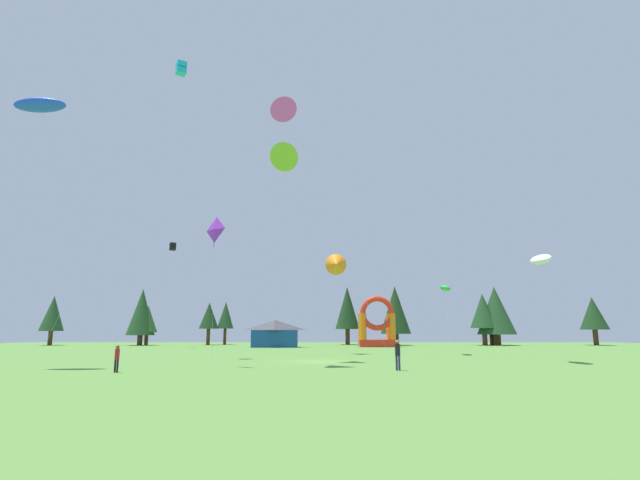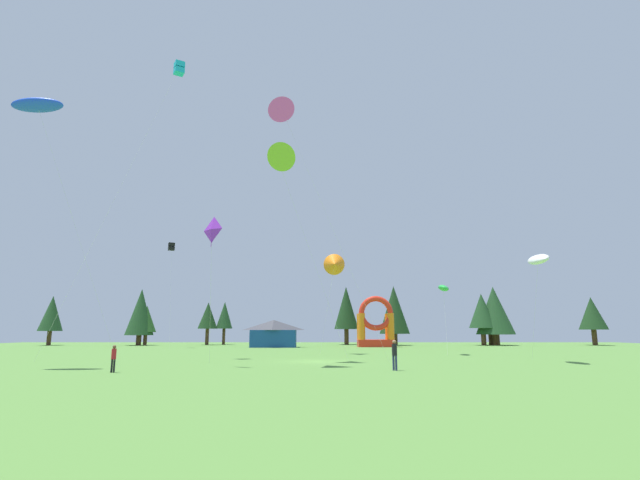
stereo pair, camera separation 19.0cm
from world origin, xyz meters
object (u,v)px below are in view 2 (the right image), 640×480
(festival_tent, at_px, (275,334))
(person_left_edge, at_px, (396,352))
(kite_black_box, at_px, (173,247))
(kite_orange_delta, at_px, (336,264))
(kite_pink_delta, at_px, (285,114))
(kite_purple_diamond, at_px, (212,231))
(kite_lime_delta, at_px, (279,159))
(kite_cyan_box, at_px, (180,69))
(kite_green_parafoil, at_px, (445,288))
(kite_blue_parafoil, at_px, (39,106))
(kite_white_parafoil, at_px, (540,259))
(person_midfield, at_px, (116,356))
(inflatable_red_slide, at_px, (377,327))

(festival_tent, bearing_deg, person_left_edge, -74.29)
(kite_black_box, bearing_deg, festival_tent, 6.45)
(kite_orange_delta, height_order, kite_pink_delta, kite_pink_delta)
(kite_black_box, distance_m, kite_purple_diamond, 38.35)
(kite_lime_delta, height_order, kite_cyan_box, kite_cyan_box)
(kite_green_parafoil, distance_m, kite_blue_parafoil, 38.68)
(kite_lime_delta, bearing_deg, kite_green_parafoil, 43.13)
(kite_green_parafoil, bearing_deg, kite_lime_delta, -136.87)
(kite_white_parafoil, distance_m, person_midfield, 30.94)
(kite_blue_parafoil, distance_m, kite_cyan_box, 15.78)
(kite_green_parafoil, height_order, kite_lime_delta, kite_lime_delta)
(kite_white_parafoil, relative_size, kite_black_box, 0.58)
(kite_white_parafoil, distance_m, kite_black_box, 50.03)
(kite_lime_delta, xyz_separation_m, festival_tent, (-3.53, 35.76, -13.03))
(person_left_edge, bearing_deg, kite_purple_diamond, -160.22)
(festival_tent, bearing_deg, kite_lime_delta, -84.37)
(inflatable_red_slide, bearing_deg, festival_tent, -174.26)
(kite_lime_delta, bearing_deg, kite_white_parafoil, 8.41)
(kite_orange_delta, height_order, kite_black_box, kite_black_box)
(kite_pink_delta, bearing_deg, kite_blue_parafoil, -157.89)
(kite_white_parafoil, bearing_deg, kite_cyan_box, 169.46)
(person_left_edge, bearing_deg, inflatable_red_slide, 117.79)
(kite_orange_delta, bearing_deg, person_midfield, -122.05)
(kite_green_parafoil, bearing_deg, kite_pink_delta, -147.27)
(inflatable_red_slide, bearing_deg, kite_green_parafoil, -78.90)
(kite_blue_parafoil, height_order, festival_tent, kite_blue_parafoil)
(kite_green_parafoil, distance_m, person_midfield, 32.31)
(kite_blue_parafoil, relative_size, person_midfield, 12.17)
(kite_lime_delta, distance_m, kite_blue_parafoil, 17.43)
(kite_purple_diamond, height_order, kite_blue_parafoil, kite_blue_parafoil)
(kite_cyan_box, bearing_deg, kite_white_parafoil, -10.54)
(inflatable_red_slide, bearing_deg, kite_white_parafoil, -75.53)
(kite_white_parafoil, bearing_deg, kite_black_box, 141.19)
(kite_pink_delta, bearing_deg, festival_tent, 96.50)
(kite_blue_parafoil, bearing_deg, kite_lime_delta, 7.58)
(kite_white_parafoil, xyz_separation_m, kite_cyan_box, (-30.86, 5.74, 19.71))
(kite_cyan_box, bearing_deg, kite_black_box, 107.09)
(kite_white_parafoil, distance_m, inflatable_red_slide, 35.75)
(kite_pink_delta, xyz_separation_m, festival_tent, (-3.55, 31.12, -18.87))
(kite_white_parafoil, xyz_separation_m, kite_pink_delta, (-20.18, 1.66, 12.97))
(kite_lime_delta, xyz_separation_m, kite_pink_delta, (0.02, 4.65, 5.83))
(kite_black_box, bearing_deg, kite_pink_delta, -57.89)
(inflatable_red_slide, bearing_deg, kite_pink_delta, -109.17)
(kite_blue_parafoil, height_order, person_midfield, kite_blue_parafoil)
(kite_green_parafoil, distance_m, festival_tent, 28.90)
(kite_pink_delta, distance_m, kite_cyan_box, 13.27)
(person_left_edge, bearing_deg, festival_tent, 138.58)
(kite_blue_parafoil, bearing_deg, festival_tent, 70.50)
(kite_black_box, relative_size, kite_lime_delta, 0.92)
(kite_green_parafoil, distance_m, inflatable_red_slide, 23.23)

